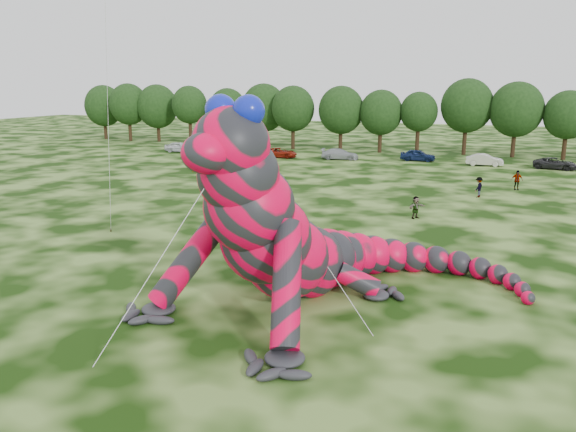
# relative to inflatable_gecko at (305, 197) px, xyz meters

# --- Properties ---
(ground) EXTENTS (240.00, 240.00, 0.00)m
(ground) POSITION_rel_inflatable_gecko_xyz_m (-4.28, -0.05, -4.73)
(ground) COLOR #16330A
(ground) RESTS_ON ground
(inflatable_gecko) EXTENTS (20.98, 22.90, 9.45)m
(inflatable_gecko) POSITION_rel_inflatable_gecko_xyz_m (0.00, 0.00, 0.00)
(inflatable_gecko) COLOR #F20038
(inflatable_gecko) RESTS_ON ground
(tree_0) EXTENTS (6.91, 6.22, 9.51)m
(tree_0) POSITION_rel_inflatable_gecko_xyz_m (-58.84, 59.19, 0.03)
(tree_0) COLOR black
(tree_0) RESTS_ON ground
(tree_1) EXTENTS (6.74, 6.07, 9.81)m
(tree_1) POSITION_rel_inflatable_gecko_xyz_m (-52.64, 58.00, 0.18)
(tree_1) COLOR black
(tree_1) RESTS_ON ground
(tree_2) EXTENTS (7.04, 6.34, 9.64)m
(tree_2) POSITION_rel_inflatable_gecko_xyz_m (-47.30, 58.71, 0.09)
(tree_2) COLOR black
(tree_2) RESTS_ON ground
(tree_3) EXTENTS (5.81, 5.23, 9.44)m
(tree_3) POSITION_rel_inflatable_gecko_xyz_m (-40.00, 57.02, -0.01)
(tree_3) COLOR black
(tree_3) RESTS_ON ground
(tree_4) EXTENTS (6.22, 5.60, 9.06)m
(tree_4) POSITION_rel_inflatable_gecko_xyz_m (-33.92, 58.66, -0.20)
(tree_4) COLOR black
(tree_4) RESTS_ON ground
(tree_5) EXTENTS (7.16, 6.44, 9.80)m
(tree_5) POSITION_rel_inflatable_gecko_xyz_m (-27.41, 58.39, 0.17)
(tree_5) COLOR black
(tree_5) RESTS_ON ground
(tree_6) EXTENTS (6.52, 5.86, 9.49)m
(tree_6) POSITION_rel_inflatable_gecko_xyz_m (-21.84, 56.64, 0.02)
(tree_6) COLOR black
(tree_6) RESTS_ON ground
(tree_7) EXTENTS (6.68, 6.01, 9.48)m
(tree_7) POSITION_rel_inflatable_gecko_xyz_m (-14.36, 56.76, 0.01)
(tree_7) COLOR black
(tree_7) RESTS_ON ground
(tree_8) EXTENTS (6.14, 5.53, 8.94)m
(tree_8) POSITION_rel_inflatable_gecko_xyz_m (-8.50, 56.94, -0.26)
(tree_8) COLOR black
(tree_8) RESTS_ON ground
(tree_9) EXTENTS (5.27, 4.74, 8.68)m
(tree_9) POSITION_rel_inflatable_gecko_xyz_m (-3.22, 57.30, -0.39)
(tree_9) COLOR black
(tree_9) RESTS_ON ground
(tree_10) EXTENTS (7.09, 6.38, 10.50)m
(tree_10) POSITION_rel_inflatable_gecko_xyz_m (3.11, 58.53, 0.53)
(tree_10) COLOR black
(tree_10) RESTS_ON ground
(tree_11) EXTENTS (7.01, 6.31, 10.07)m
(tree_11) POSITION_rel_inflatable_gecko_xyz_m (9.50, 58.15, 0.31)
(tree_11) COLOR black
(tree_11) RESTS_ON ground
(tree_12) EXTENTS (5.99, 5.39, 8.97)m
(tree_12) POSITION_rel_inflatable_gecko_xyz_m (15.73, 57.69, -0.24)
(tree_12) COLOR black
(tree_12) RESTS_ON ground
(car_0) EXTENTS (4.44, 1.99, 1.48)m
(car_0) POSITION_rel_inflatable_gecko_xyz_m (-35.82, 46.76, -3.99)
(car_0) COLOR silver
(car_0) RESTS_ON ground
(car_1) EXTENTS (4.06, 1.99, 1.28)m
(car_1) POSITION_rel_inflatable_gecko_xyz_m (-27.18, 49.23, -4.09)
(car_1) COLOR black
(car_1) RESTS_ON ground
(car_2) EXTENTS (4.84, 2.49, 1.31)m
(car_2) POSITION_rel_inflatable_gecko_xyz_m (-19.90, 46.36, -4.07)
(car_2) COLOR maroon
(car_2) RESTS_ON ground
(car_3) EXTENTS (5.10, 2.61, 1.42)m
(car_3) POSITION_rel_inflatable_gecko_xyz_m (-11.74, 47.36, -4.02)
(car_3) COLOR #9FA4A8
(car_3) RESTS_ON ground
(car_4) EXTENTS (4.48, 1.92, 1.51)m
(car_4) POSITION_rel_inflatable_gecko_xyz_m (-1.94, 49.56, -3.97)
(car_4) COLOR #11204A
(car_4) RESTS_ON ground
(car_5) EXTENTS (4.39, 1.61, 1.44)m
(car_5) POSITION_rel_inflatable_gecko_xyz_m (6.29, 48.08, -4.01)
(car_5) COLOR beige
(car_5) RESTS_ON ground
(car_6) EXTENTS (5.19, 3.17, 1.34)m
(car_6) POSITION_rel_inflatable_gecko_xyz_m (14.14, 48.11, -4.06)
(car_6) COLOR black
(car_6) RESTS_ON ground
(spectator_3) EXTENTS (1.16, 0.68, 1.86)m
(spectator_3) POSITION_rel_inflatable_gecko_xyz_m (9.74, 32.47, -3.80)
(spectator_3) COLOR gray
(spectator_3) RESTS_ON ground
(spectator_2) EXTENTS (1.00, 1.32, 1.80)m
(spectator_2) POSITION_rel_inflatable_gecko_xyz_m (6.57, 27.48, -3.83)
(spectator_2) COLOR gray
(spectator_2) RESTS_ON ground
(spectator_4) EXTENTS (0.97, 0.66, 1.90)m
(spectator_4) POSITION_rel_inflatable_gecko_xyz_m (-24.21, 31.30, -3.78)
(spectator_4) COLOR gray
(spectator_4) RESTS_ON ground
(spectator_5) EXTENTS (1.32, 1.55, 1.68)m
(spectator_5) POSITION_rel_inflatable_gecko_xyz_m (2.61, 17.42, -3.89)
(spectator_5) COLOR gray
(spectator_5) RESTS_ON ground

